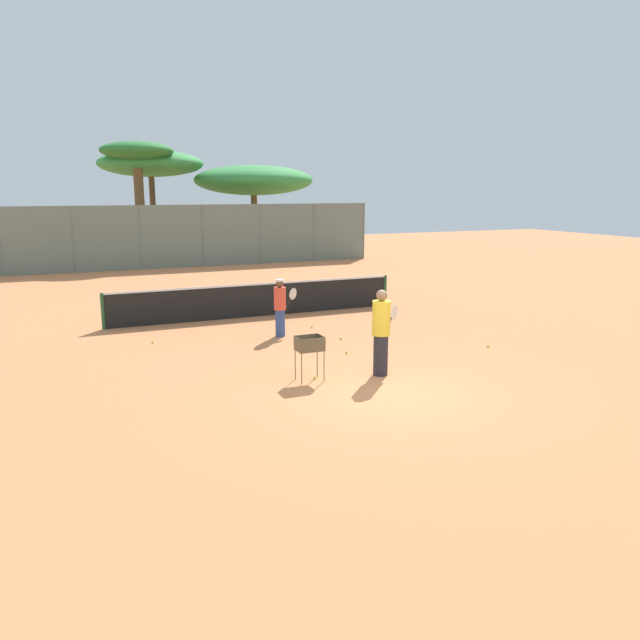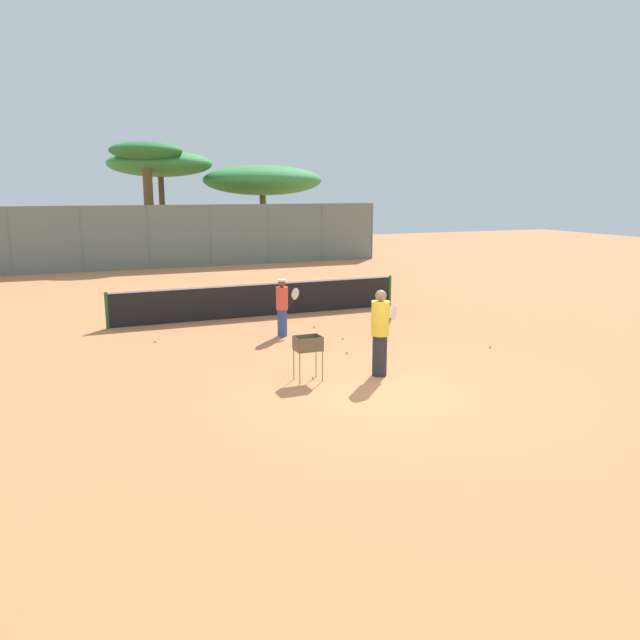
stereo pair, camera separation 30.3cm
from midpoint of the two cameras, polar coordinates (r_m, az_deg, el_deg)
name	(u,v)px [view 2 (the right image)]	position (r m, az deg, el deg)	size (l,w,h in m)	color
ground_plane	(388,394)	(12.56, 6.95, -6.71)	(80.00, 80.00, 0.00)	#D37F4C
tennis_net	(261,299)	(19.95, -5.00, 1.93)	(9.45, 0.10, 1.07)	#26592D
back_fence	(180,236)	(33.14, -12.40, 7.47)	(22.29, 0.08, 3.22)	slate
tree_0	(146,156)	(36.34, -15.36, 14.22)	(3.92, 3.92, 6.53)	brown
tree_1	(262,181)	(39.47, -5.06, 12.58)	(7.27, 7.27, 5.44)	brown
tree_2	(160,164)	(38.68, -14.19, 13.64)	(6.05, 6.05, 6.21)	brown
player_white_outfit	(282,307)	(17.14, -2.95, 1.22)	(0.82, 0.47, 1.58)	#334C8C
player_red_cap	(380,332)	(13.50, 6.17, -1.10)	(0.86, 0.60, 1.89)	#26262D
ball_cart	(308,347)	(13.11, -0.45, -2.50)	(0.56, 0.41, 0.96)	brown
tennis_ball_0	(313,378)	(13.39, 0.04, -5.28)	(0.07, 0.07, 0.07)	#D1E54C
tennis_ball_1	(343,338)	(16.87, 2.60, -1.70)	(0.07, 0.07, 0.07)	#D1E54C
tennis_ball_2	(347,353)	(15.43, 3.06, -2.99)	(0.07, 0.07, 0.07)	#D1E54C
tennis_ball_3	(155,341)	(17.08, -14.35, -1.89)	(0.07, 0.07, 0.07)	#D1E54C
tennis_ball_4	(314,327)	(18.26, -0.04, -0.63)	(0.07, 0.07, 0.07)	#D1E54C
tennis_ball_5	(490,347)	(16.59, 15.80, -2.37)	(0.07, 0.07, 0.07)	#D1E54C
tennis_ball_6	(321,348)	(15.84, 0.65, -2.58)	(0.07, 0.07, 0.07)	#D1E54C
parked_car	(218,246)	(38.04, -9.06, 6.70)	(4.20, 1.70, 1.60)	#3F4C8C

